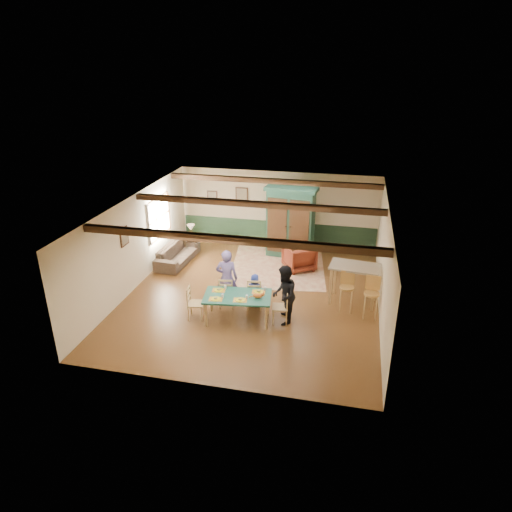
% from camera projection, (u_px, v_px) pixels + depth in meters
% --- Properties ---
extents(floor, '(8.00, 8.00, 0.00)m').
position_uv_depth(floor, '(253.00, 296.00, 13.04)').
color(floor, '#543217').
rests_on(floor, ground).
extents(wall_back, '(7.00, 0.02, 2.70)m').
position_uv_depth(wall_back, '(278.00, 209.00, 16.08)').
color(wall_back, beige).
rests_on(wall_back, floor).
extents(wall_left, '(0.02, 8.00, 2.70)m').
position_uv_depth(wall_left, '(135.00, 242.00, 13.20)').
color(wall_left, beige).
rests_on(wall_left, floor).
extents(wall_right, '(0.02, 8.00, 2.70)m').
position_uv_depth(wall_right, '(384.00, 264.00, 11.80)').
color(wall_right, beige).
rests_on(wall_right, floor).
extents(ceiling, '(7.00, 8.00, 0.02)m').
position_uv_depth(ceiling, '(252.00, 205.00, 11.96)').
color(ceiling, beige).
rests_on(ceiling, wall_back).
extents(wainscot_back, '(6.95, 0.03, 0.90)m').
position_uv_depth(wainscot_back, '(277.00, 233.00, 16.42)').
color(wainscot_back, '#1D3622').
rests_on(wainscot_back, floor).
extents(ceiling_beam_front, '(6.95, 0.16, 0.16)m').
position_uv_depth(ceiling_beam_front, '(229.00, 239.00, 9.94)').
color(ceiling_beam_front, black).
rests_on(ceiling_beam_front, ceiling).
extents(ceiling_beam_mid, '(6.95, 0.16, 0.16)m').
position_uv_depth(ceiling_beam_mid, '(256.00, 204.00, 12.36)').
color(ceiling_beam_mid, black).
rests_on(ceiling_beam_mid, ceiling).
extents(ceiling_beam_back, '(6.95, 0.16, 0.16)m').
position_uv_depth(ceiling_beam_back, '(273.00, 181.00, 14.69)').
color(ceiling_beam_back, black).
rests_on(ceiling_beam_back, ceiling).
extents(window_left, '(0.06, 1.60, 1.30)m').
position_uv_depth(window_left, '(159.00, 217.00, 14.63)').
color(window_left, white).
rests_on(window_left, wall_left).
extents(picture_left_wall, '(0.04, 0.42, 0.52)m').
position_uv_depth(picture_left_wall, '(124.00, 237.00, 12.49)').
color(picture_left_wall, gray).
rests_on(picture_left_wall, wall_left).
extents(picture_back_a, '(0.45, 0.04, 0.55)m').
position_uv_depth(picture_back_a, '(242.00, 195.00, 16.14)').
color(picture_back_a, gray).
rests_on(picture_back_a, wall_back).
extents(picture_back_b, '(0.38, 0.04, 0.48)m').
position_uv_depth(picture_back_b, '(212.00, 197.00, 16.41)').
color(picture_back_b, gray).
rests_on(picture_back_b, wall_back).
extents(dining_table, '(1.81, 1.16, 0.71)m').
position_uv_depth(dining_table, '(238.00, 308.00, 11.70)').
color(dining_table, '#1A5443').
rests_on(dining_table, floor).
extents(dining_chair_far_left, '(0.45, 0.46, 0.90)m').
position_uv_depth(dining_chair_far_left, '(227.00, 292.00, 12.32)').
color(dining_chair_far_left, tan).
rests_on(dining_chair_far_left, floor).
extents(dining_chair_far_right, '(0.45, 0.46, 0.90)m').
position_uv_depth(dining_chair_far_right, '(255.00, 293.00, 12.26)').
color(dining_chair_far_right, tan).
rests_on(dining_chair_far_right, floor).
extents(dining_chair_end_left, '(0.46, 0.45, 0.90)m').
position_uv_depth(dining_chair_end_left, '(196.00, 303.00, 11.75)').
color(dining_chair_end_left, tan).
rests_on(dining_chair_end_left, floor).
extents(dining_chair_end_right, '(0.46, 0.45, 0.90)m').
position_uv_depth(dining_chair_end_right, '(280.00, 306.00, 11.58)').
color(dining_chair_end_right, tan).
rests_on(dining_chair_end_right, floor).
extents(person_man, '(0.64, 0.47, 1.63)m').
position_uv_depth(person_man, '(227.00, 278.00, 12.24)').
color(person_man, '#6A5A9A').
rests_on(person_man, floor).
extents(person_woman, '(0.69, 0.83, 1.56)m').
position_uv_depth(person_woman, '(284.00, 295.00, 11.44)').
color(person_woman, black).
rests_on(person_woman, floor).
extents(person_child, '(0.50, 0.36, 0.95)m').
position_uv_depth(person_child, '(255.00, 291.00, 12.32)').
color(person_child, navy).
rests_on(person_child, floor).
extents(cat, '(0.35, 0.18, 0.17)m').
position_uv_depth(cat, '(258.00, 295.00, 11.40)').
color(cat, orange).
rests_on(cat, dining_table).
extents(place_setting_near_left, '(0.41, 0.33, 0.11)m').
position_uv_depth(place_setting_near_left, '(216.00, 297.00, 11.36)').
color(place_setting_near_left, yellow).
rests_on(place_setting_near_left, dining_table).
extents(place_setting_near_center, '(0.41, 0.33, 0.11)m').
position_uv_depth(place_setting_near_center, '(240.00, 298.00, 11.32)').
color(place_setting_near_center, yellow).
rests_on(place_setting_near_center, dining_table).
extents(place_setting_far_left, '(0.41, 0.33, 0.11)m').
position_uv_depth(place_setting_far_left, '(219.00, 289.00, 11.80)').
color(place_setting_far_left, yellow).
rests_on(place_setting_far_left, dining_table).
extents(place_setting_far_right, '(0.41, 0.33, 0.11)m').
position_uv_depth(place_setting_far_right, '(259.00, 290.00, 11.72)').
color(place_setting_far_right, yellow).
rests_on(place_setting_far_right, dining_table).
extents(area_rug, '(3.40, 3.87, 0.01)m').
position_uv_depth(area_rug, '(278.00, 266.00, 14.93)').
color(area_rug, beige).
rests_on(area_rug, floor).
extents(armoire, '(1.77, 0.88, 2.41)m').
position_uv_depth(armoire, '(290.00, 222.00, 15.24)').
color(armoire, '#16382B').
rests_on(armoire, floor).
extents(armchair, '(1.22, 1.23, 0.82)m').
position_uv_depth(armchair, '(299.00, 257.00, 14.54)').
color(armchair, '#49160E').
rests_on(armchair, floor).
extents(sofa, '(0.91, 2.09, 0.60)m').
position_uv_depth(sofa, '(178.00, 254.00, 15.10)').
color(sofa, '#3E3126').
rests_on(sofa, floor).
extents(end_table, '(0.45, 0.45, 0.53)m').
position_uv_depth(end_table, '(192.00, 245.00, 15.88)').
color(end_table, black).
rests_on(end_table, floor).
extents(table_lamp, '(0.29, 0.29, 0.49)m').
position_uv_depth(table_lamp, '(191.00, 231.00, 15.68)').
color(table_lamp, tan).
rests_on(table_lamp, end_table).
extents(counter_table, '(1.41, 0.94, 1.10)m').
position_uv_depth(counter_table, '(353.00, 284.00, 12.50)').
color(counter_table, '#B9AB90').
rests_on(counter_table, floor).
extents(bar_stool_left, '(0.39, 0.43, 1.09)m').
position_uv_depth(bar_stool_left, '(346.00, 292.00, 12.08)').
color(bar_stool_left, tan).
rests_on(bar_stool_left, floor).
extents(bar_stool_right, '(0.42, 0.46, 1.12)m').
position_uv_depth(bar_stool_right, '(371.00, 298.00, 11.74)').
color(bar_stool_right, tan).
rests_on(bar_stool_right, floor).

